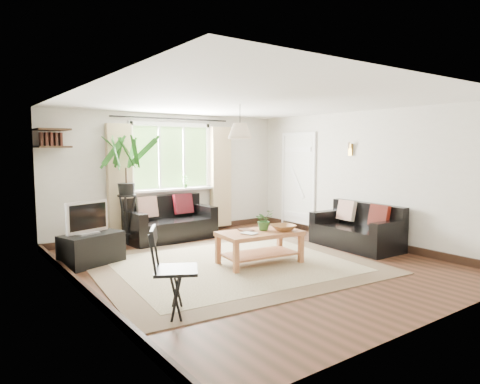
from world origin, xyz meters
TOP-DOWN VIEW (x-y plane):
  - floor at (0.00, 0.00)m, footprint 5.50×5.50m
  - ceiling at (0.00, 0.00)m, footprint 5.50×5.50m
  - wall_back at (0.00, 2.75)m, footprint 5.00×0.02m
  - wall_front at (0.00, -2.75)m, footprint 5.00×0.02m
  - wall_left at (-2.50, 0.00)m, footprint 0.02×5.50m
  - wall_right at (2.50, 0.00)m, footprint 0.02×5.50m
  - rug at (-0.32, 0.13)m, footprint 4.17×3.67m
  - window at (0.00, 2.71)m, footprint 2.50×0.16m
  - door at (2.47, 1.70)m, footprint 0.06×0.96m
  - corner_shelf at (-2.25, 2.50)m, footprint 0.50×0.50m
  - pendant_lamp at (0.00, 0.40)m, footprint 0.36×0.36m
  - wall_sconce at (2.43, 0.30)m, footprint 0.12×0.12m
  - sofa_back at (-0.28, 2.28)m, footprint 1.69×0.91m
  - sofa_right at (2.05, -0.20)m, footprint 1.58×0.85m
  - coffee_table at (0.04, -0.05)m, footprint 1.28×0.79m
  - table_plant at (0.15, -0.01)m, footprint 0.29×0.25m
  - bowl at (0.37, -0.20)m, footprint 0.41×0.41m
  - book_a at (-0.28, -0.13)m, footprint 0.21×0.26m
  - book_b at (-0.19, 0.11)m, footprint 0.19×0.24m
  - tv_stand at (-2.01, 1.40)m, footprint 0.98×0.73m
  - tv at (-2.06, 1.40)m, footprint 0.70×0.41m
  - palm_stand at (-1.10, 2.31)m, footprint 0.77×0.77m
  - folding_chair at (-1.89, -1.09)m, footprint 0.65×0.65m
  - sill_plant at (0.25, 2.63)m, footprint 0.14×0.10m

SIDE VIEW (x-z plane):
  - floor at x=0.00m, z-range 0.00..0.00m
  - rug at x=-0.32m, z-range 0.00..0.02m
  - tv_stand at x=-2.01m, z-range 0.00..0.47m
  - coffee_table at x=0.04m, z-range 0.00..0.50m
  - sofa_right at x=2.05m, z-range 0.00..0.73m
  - sofa_back at x=-0.28m, z-range 0.00..0.78m
  - folding_chair at x=-1.89m, z-range 0.00..0.93m
  - book_a at x=-0.28m, z-range 0.50..0.51m
  - book_b at x=-0.19m, z-range 0.50..0.52m
  - bowl at x=0.37m, z-range 0.50..0.58m
  - table_plant at x=0.15m, z-range 0.50..0.81m
  - tv at x=-2.06m, z-range 0.47..0.98m
  - palm_stand at x=-1.10m, z-range 0.00..1.96m
  - door at x=2.47m, z-range -0.03..2.03m
  - sill_plant at x=0.25m, z-range 0.93..1.20m
  - wall_back at x=0.00m, z-range 0.00..2.40m
  - wall_front at x=0.00m, z-range 0.00..2.40m
  - wall_left at x=-2.50m, z-range 0.00..2.40m
  - wall_right at x=2.50m, z-range 0.00..2.40m
  - window at x=0.00m, z-range 0.47..2.63m
  - wall_sconce at x=2.43m, z-range 1.60..1.88m
  - corner_shelf at x=-2.25m, z-range 1.72..2.06m
  - pendant_lamp at x=0.00m, z-range 1.78..2.32m
  - ceiling at x=0.00m, z-range 2.40..2.40m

